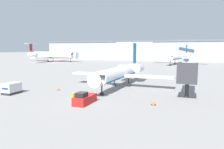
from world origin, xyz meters
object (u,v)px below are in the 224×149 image
(worker_near_tug, at_px, (73,97))
(jet_bridge, at_px, (188,71))
(traffic_cone_left, at_px, (58,89))
(pushback_tug, at_px, (85,99))
(airplane_parked_far_left, at_px, (52,55))
(airplane_parked_far_right, at_px, (179,56))
(traffic_cone_right, at_px, (153,103))
(luggage_cart, at_px, (12,88))
(airplane_main, at_px, (121,72))

(worker_near_tug, distance_m, jet_bridge, 20.67)
(traffic_cone_left, bearing_deg, worker_near_tug, -44.34)
(pushback_tug, bearing_deg, airplane_parked_far_left, 128.85)
(airplane_parked_far_left, bearing_deg, traffic_cone_left, -53.02)
(pushback_tug, distance_m, airplane_parked_far_right, 92.77)
(traffic_cone_right, xyz_separation_m, airplane_parked_far_left, (-76.69, 79.59, 3.62))
(luggage_cart, distance_m, airplane_parked_far_right, 93.92)
(airplane_main, distance_m, jet_bridge, 15.19)
(pushback_tug, distance_m, traffic_cone_left, 12.88)
(traffic_cone_left, bearing_deg, jet_bridge, 8.90)
(worker_near_tug, bearing_deg, traffic_cone_right, 16.60)
(worker_near_tug, distance_m, traffic_cone_left, 11.78)
(worker_near_tug, xyz_separation_m, airplane_parked_far_left, (-64.81, 83.13, 3.02))
(pushback_tug, distance_m, traffic_cone_right, 10.55)
(worker_near_tug, height_order, jet_bridge, jet_bridge)
(luggage_cart, bearing_deg, pushback_tug, -5.42)
(worker_near_tug, distance_m, airplane_parked_far_left, 105.45)
(traffic_cone_right, distance_m, airplane_parked_far_right, 89.41)
(traffic_cone_left, relative_size, jet_bridge, 0.06)
(pushback_tug, height_order, worker_near_tug, pushback_tug)
(airplane_parked_far_left, xyz_separation_m, jet_bridge, (81.19, -71.02, 0.49))
(traffic_cone_right, bearing_deg, worker_near_tug, -163.40)
(worker_near_tug, xyz_separation_m, airplane_parked_far_right, (9.09, 92.83, 3.02))
(traffic_cone_left, height_order, airplane_parked_far_right, airplane_parked_far_right)
(pushback_tug, bearing_deg, airplane_main, 89.06)
(pushback_tug, bearing_deg, luggage_cart, 174.58)
(pushback_tug, bearing_deg, airplane_parked_far_right, 85.50)
(worker_near_tug, height_order, traffic_cone_right, worker_near_tug)
(pushback_tug, height_order, luggage_cart, luggage_cart)
(airplane_parked_far_right, xyz_separation_m, jet_bridge, (7.29, -80.73, 0.49))
(airplane_parked_far_right, bearing_deg, airplane_main, -95.28)
(airplane_parked_far_right, bearing_deg, worker_near_tug, -95.59)
(worker_near_tug, xyz_separation_m, jet_bridge, (16.38, 12.11, 3.51))
(luggage_cart, distance_m, jet_bridge, 32.56)
(luggage_cart, xyz_separation_m, jet_bridge, (30.74, 10.17, 3.40))
(airplane_parked_far_right, height_order, jet_bridge, airplane_parked_far_right)
(airplane_main, xyz_separation_m, traffic_cone_right, (9.79, -13.57, -2.93))
(luggage_cart, bearing_deg, traffic_cone_right, 3.49)
(traffic_cone_left, bearing_deg, pushback_tug, -37.40)
(airplane_parked_far_right, bearing_deg, pushback_tug, -94.50)
(luggage_cart, relative_size, airplane_parked_far_right, 0.09)
(traffic_cone_left, bearing_deg, luggage_cart, -133.42)
(worker_near_tug, relative_size, traffic_cone_left, 2.76)
(airplane_main, distance_m, worker_near_tug, 17.40)
(luggage_cart, height_order, traffic_cone_left, luggage_cart)
(luggage_cart, bearing_deg, airplane_main, 42.70)
(airplane_main, bearing_deg, airplane_parked_far_left, 135.38)
(traffic_cone_left, bearing_deg, airplane_parked_far_right, 78.31)
(traffic_cone_right, xyz_separation_m, jet_bridge, (4.50, 8.57, 4.11))
(traffic_cone_left, distance_m, airplane_parked_far_left, 93.83)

